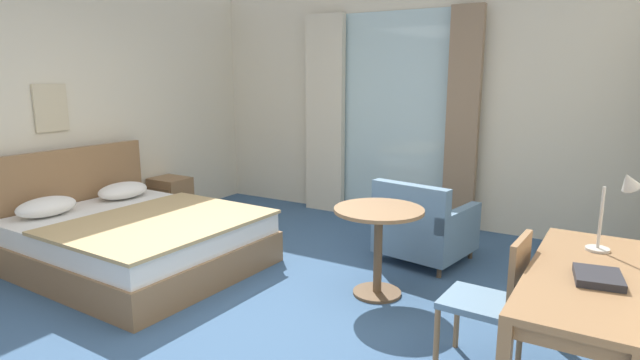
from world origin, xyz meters
The scene contains 15 objects.
ground centered at (0.00, 0.00, -0.05)m, with size 5.93×6.71×0.10m, color #38567A.
wall_back centered at (0.00, 3.10, 1.44)m, with size 5.53×0.12×2.88m, color beige.
wall_left centered at (-2.71, 0.00, 1.44)m, with size 0.12×6.31×2.88m, color beige.
balcony_glass_door centered at (-0.11, 3.02, 1.27)m, with size 1.36×0.02×2.53m, color silver.
curtain_panel_left centered at (-1.01, 2.92, 1.27)m, with size 0.54×0.10×2.54m, color beige.
curtain_panel_right centered at (0.79, 2.92, 1.27)m, with size 0.36×0.10×2.54m, color #897056.
bed centered at (-1.52, 0.19, 0.28)m, with size 2.21×1.84×1.04m.
nightstand centered at (-2.40, 1.49, 0.27)m, with size 0.44×0.38×0.54m.
writing_desk centered at (2.30, 0.01, 0.68)m, with size 0.57×1.52×0.78m.
desk_chair centered at (1.83, 0.08, 0.50)m, with size 0.46×0.42×0.89m.
desk_lamp centered at (2.41, 0.49, 1.10)m, with size 0.26×0.23×0.49m.
closed_book centered at (2.36, -0.10, 0.80)m, with size 0.22×0.26×0.04m, color #232328.
armchair_by_window centered at (0.80, 1.72, 0.33)m, with size 0.89×0.89×0.81m.
round_cafe_table centered at (0.75, 0.78, 0.55)m, with size 0.73×0.73×0.74m.
framed_picture centered at (-2.63, 0.18, 1.46)m, with size 0.03×0.35×0.48m.
Camera 1 is at (2.42, -2.91, 1.80)m, focal length 28.94 mm.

